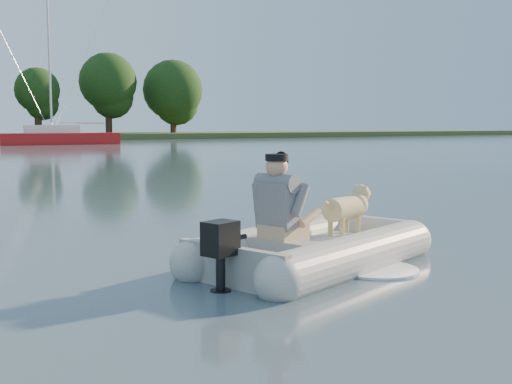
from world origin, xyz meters
TOP-DOWN VIEW (x-y plane):
  - water at (0.00, 0.00)m, footprint 160.00×160.00m
  - dinghy at (0.40, 0.68)m, footprint 5.65×4.96m
  - man at (-0.27, 0.51)m, footprint 0.86×0.80m
  - dog at (0.98, 0.93)m, footprint 0.97×0.59m
  - outboard_motor at (-1.15, 0.17)m, footprint 0.47×0.40m
  - sailboat at (9.15, 45.08)m, footprint 8.98×3.22m

SIDE VIEW (x-z plane):
  - water at x=0.00m, z-range 0.00..0.00m
  - outboard_motor at x=-1.15m, z-range -0.08..0.69m
  - dog at x=0.98m, z-range 0.20..0.81m
  - sailboat at x=9.15m, z-range -5.54..6.60m
  - dinghy at x=0.40m, z-range -0.10..1.26m
  - man at x=-0.27m, z-range 0.23..1.29m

